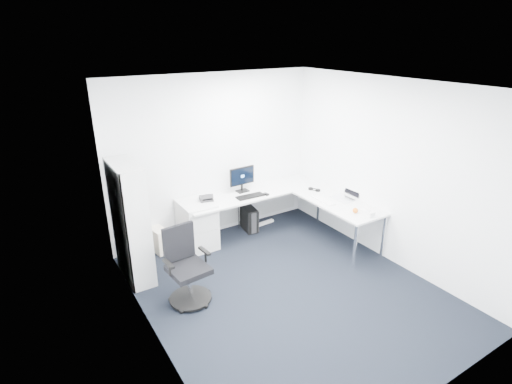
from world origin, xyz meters
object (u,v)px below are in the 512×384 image
l_desk (265,219)px  task_chair (188,268)px  bookshelf (130,222)px  monitor (242,179)px  laptop (343,192)px

l_desk → task_chair: (-1.76, -0.92, 0.14)m
bookshelf → task_chair: size_ratio=1.67×
bookshelf → task_chair: bearing=-66.8°
l_desk → monitor: 0.77m
bookshelf → monitor: 2.06m
monitor → laptop: size_ratio=1.27×
l_desk → bookshelf: size_ratio=1.49×
task_chair → monitor: size_ratio=2.17×
bookshelf → task_chair: (0.41, -0.97, -0.34)m
l_desk → monitor: monitor is taller
bookshelf → monitor: bearing=11.7°
l_desk → laptop: bearing=-33.7°
task_chair → laptop: bearing=-1.0°
task_chair → laptop: task_chair is taller
monitor → bookshelf: bearing=-170.8°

